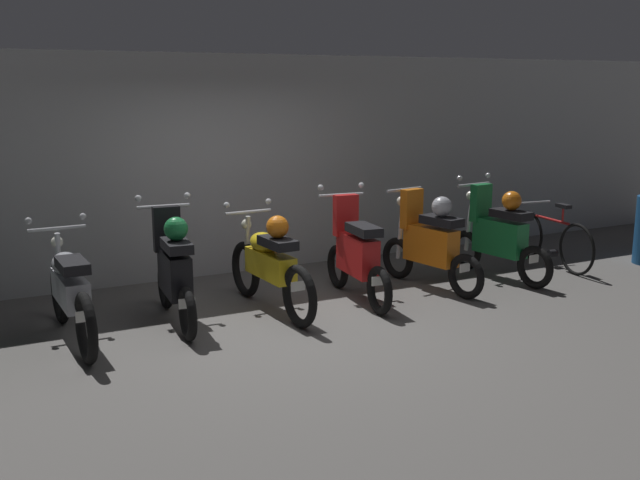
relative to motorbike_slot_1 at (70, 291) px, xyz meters
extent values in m
plane|color=#565451|center=(2.08, -0.51, -0.49)|extent=(80.00, 80.00, 0.00)
cube|color=#9EA0A3|center=(2.08, 1.93, 0.91)|extent=(16.00, 0.30, 2.81)
torus|color=black|center=(-0.01, 0.62, -0.17)|extent=(0.10, 0.65, 0.65)
torus|color=black|center=(0.02, -0.68, -0.17)|extent=(0.10, 0.65, 0.65)
cube|color=#9EA0A8|center=(0.00, -0.03, 0.02)|extent=(0.24, 0.84, 0.28)
ellipsoid|color=#9EA0A8|center=(0.00, 0.13, 0.24)|extent=(0.27, 0.45, 0.22)
cube|color=black|center=(0.00, -0.21, 0.30)|extent=(0.25, 0.53, 0.10)
cylinder|color=#B7BABF|center=(-0.01, 0.52, 0.52)|extent=(0.56, 0.05, 0.04)
sphere|color=#B7BABF|center=(-0.27, 0.51, 0.62)|extent=(0.07, 0.07, 0.07)
sphere|color=#B7BABF|center=(0.25, 0.52, 0.62)|extent=(0.07, 0.07, 0.07)
cylinder|color=#B7BABF|center=(-0.01, 0.57, 0.15)|extent=(0.06, 0.16, 0.65)
sphere|color=silver|center=(-0.01, 0.57, 0.37)|extent=(0.12, 0.12, 0.12)
cube|color=white|center=(0.01, -0.65, -0.07)|extent=(0.16, 0.02, 0.10)
torus|color=black|center=(1.10, 0.63, -0.23)|extent=(0.14, 0.54, 0.53)
torus|color=black|center=(0.99, -0.51, -0.23)|extent=(0.14, 0.54, 0.53)
cube|color=black|center=(1.04, 0.06, 0.04)|extent=(0.29, 0.75, 0.44)
cube|color=black|center=(1.07, 0.40, 0.44)|extent=(0.29, 0.15, 0.48)
cube|color=black|center=(1.03, -0.10, 0.36)|extent=(0.29, 0.54, 0.10)
cylinder|color=#B7BABF|center=(1.09, 0.54, 0.66)|extent=(0.56, 0.09, 0.04)
sphere|color=#B7BABF|center=(0.83, 0.56, 0.76)|extent=(0.07, 0.07, 0.07)
sphere|color=#B7BABF|center=(1.35, 0.52, 0.76)|extent=(0.07, 0.07, 0.07)
cylinder|color=#B7BABF|center=(1.09, 0.59, 0.19)|extent=(0.07, 0.15, 0.85)
sphere|color=silver|center=(1.09, 0.59, 0.51)|extent=(0.12, 0.12, 0.12)
cube|color=white|center=(0.99, -0.49, -0.13)|extent=(0.16, 0.03, 0.10)
sphere|color=#197238|center=(1.03, -0.10, 0.53)|extent=(0.24, 0.24, 0.24)
torus|color=black|center=(2.05, 0.65, -0.17)|extent=(0.12, 0.65, 0.65)
torus|color=black|center=(2.12, -0.65, -0.17)|extent=(0.12, 0.65, 0.65)
cube|color=gold|center=(2.08, 0.00, 0.02)|extent=(0.26, 0.84, 0.28)
ellipsoid|color=gold|center=(2.08, 0.16, 0.24)|extent=(0.28, 0.45, 0.22)
cube|color=black|center=(2.09, -0.18, 0.30)|extent=(0.27, 0.53, 0.10)
cylinder|color=#B7BABF|center=(2.06, 0.55, 0.52)|extent=(0.56, 0.06, 0.04)
sphere|color=#B7BABF|center=(1.80, 0.53, 0.62)|extent=(0.07, 0.07, 0.07)
sphere|color=#B7BABF|center=(2.32, 0.56, 0.62)|extent=(0.07, 0.07, 0.07)
cylinder|color=#B7BABF|center=(2.05, 0.60, 0.15)|extent=(0.06, 0.16, 0.65)
sphere|color=silver|center=(2.05, 0.60, 0.37)|extent=(0.12, 0.12, 0.12)
cube|color=white|center=(2.12, -0.62, -0.07)|extent=(0.16, 0.02, 0.10)
sphere|color=orange|center=(2.09, -0.18, 0.47)|extent=(0.24, 0.24, 0.24)
torus|color=black|center=(3.19, 0.49, -0.23)|extent=(0.14, 0.54, 0.53)
torus|color=black|center=(3.07, -0.65, -0.23)|extent=(0.14, 0.54, 0.53)
cube|color=red|center=(3.13, -0.08, 0.04)|extent=(0.30, 0.75, 0.44)
cube|color=red|center=(3.16, 0.26, 0.44)|extent=(0.29, 0.15, 0.48)
cube|color=black|center=(3.11, -0.24, 0.36)|extent=(0.29, 0.54, 0.10)
cylinder|color=#B7BABF|center=(3.18, 0.40, 0.66)|extent=(0.56, 0.09, 0.04)
sphere|color=#B7BABF|center=(2.92, 0.43, 0.76)|extent=(0.07, 0.07, 0.07)
sphere|color=#B7BABF|center=(3.44, 0.37, 0.76)|extent=(0.07, 0.07, 0.07)
cylinder|color=#B7BABF|center=(3.18, 0.44, 0.19)|extent=(0.07, 0.15, 0.85)
sphere|color=silver|center=(3.18, 0.44, 0.51)|extent=(0.12, 0.12, 0.12)
cube|color=white|center=(3.07, -0.63, -0.13)|extent=(0.16, 0.03, 0.10)
torus|color=black|center=(4.07, 0.52, -0.23)|extent=(0.18, 0.54, 0.53)
torus|color=black|center=(4.26, -0.61, -0.23)|extent=(0.18, 0.54, 0.53)
cube|color=orange|center=(4.17, -0.04, 0.04)|extent=(0.34, 0.76, 0.44)
cube|color=orange|center=(4.11, 0.30, 0.44)|extent=(0.30, 0.16, 0.48)
cube|color=black|center=(4.19, -0.20, 0.36)|extent=(0.32, 0.55, 0.10)
cylinder|color=#B7BABF|center=(4.09, 0.43, 0.66)|extent=(0.56, 0.13, 0.04)
cylinder|color=#B7BABF|center=(4.08, 0.48, 0.19)|extent=(0.08, 0.15, 0.85)
sphere|color=silver|center=(4.08, 0.48, 0.51)|extent=(0.12, 0.12, 0.12)
cube|color=white|center=(4.26, -0.59, -0.13)|extent=(0.16, 0.04, 0.10)
sphere|color=#9EA0A8|center=(4.19, -0.20, 0.53)|extent=(0.24, 0.24, 0.24)
torus|color=black|center=(5.14, 0.50, -0.23)|extent=(0.16, 0.54, 0.53)
torus|color=black|center=(5.28, -0.64, -0.23)|extent=(0.16, 0.54, 0.53)
cube|color=#197238|center=(5.21, -0.07, 0.04)|extent=(0.31, 0.76, 0.44)
cube|color=#197238|center=(5.17, 0.27, 0.44)|extent=(0.29, 0.15, 0.48)
cube|color=black|center=(5.23, -0.23, 0.36)|extent=(0.30, 0.55, 0.10)
cylinder|color=#B7BABF|center=(5.15, 0.41, 0.66)|extent=(0.56, 0.11, 0.04)
sphere|color=#B7BABF|center=(4.89, 0.37, 0.76)|extent=(0.07, 0.07, 0.07)
sphere|color=#B7BABF|center=(5.41, 0.44, 0.76)|extent=(0.07, 0.07, 0.07)
cylinder|color=#B7BABF|center=(5.14, 0.45, 0.19)|extent=(0.07, 0.15, 0.85)
sphere|color=silver|center=(5.14, 0.45, 0.51)|extent=(0.12, 0.12, 0.12)
cube|color=white|center=(5.28, -0.62, -0.13)|extent=(0.16, 0.03, 0.10)
sphere|color=orange|center=(5.23, -0.23, 0.53)|extent=(0.24, 0.24, 0.24)
torus|color=black|center=(6.35, 0.65, -0.15)|extent=(0.12, 0.68, 0.68)
torus|color=black|center=(6.22, -0.40, -0.15)|extent=(0.12, 0.68, 0.68)
cylinder|color=#B21E1E|center=(6.28, 0.13, 0.15)|extent=(0.12, 0.68, 0.04)
cylinder|color=#B21E1E|center=(6.26, -0.08, 0.25)|extent=(0.03, 0.03, 0.22)
cube|color=black|center=(6.26, -0.08, 0.37)|extent=(0.13, 0.23, 0.05)
cylinder|color=#B7BABF|center=(6.33, 0.52, 0.33)|extent=(0.50, 0.09, 0.03)
cylinder|color=black|center=(6.28, 0.07, -0.31)|extent=(0.13, 0.11, 0.10)
camera|label=1|loc=(-1.02, -7.14, 1.93)|focal=41.56mm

